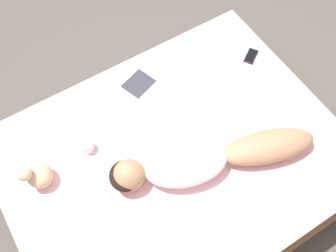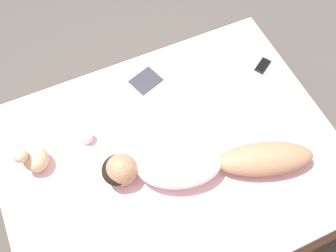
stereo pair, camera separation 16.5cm
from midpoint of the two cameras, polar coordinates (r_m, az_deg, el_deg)
ground_plane at (r=2.96m, az=1.95°, el=-8.42°), size 12.00×12.00×0.00m
bed at (r=2.73m, az=2.11°, el=-6.59°), size 1.70×2.18×0.50m
person at (r=2.38m, az=6.22°, el=-5.61°), size 0.62×1.29×0.20m
open_magazine at (r=2.72m, az=0.24°, el=4.90°), size 0.58×0.43×0.01m
coffee_mug at (r=2.54m, az=-10.11°, el=-1.52°), size 0.12×0.09×0.08m
cell_phone at (r=2.95m, az=15.16°, el=8.38°), size 0.13×0.16×0.01m
plush_toy at (r=2.50m, az=-17.18°, el=-4.62°), size 0.17×0.18×0.22m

